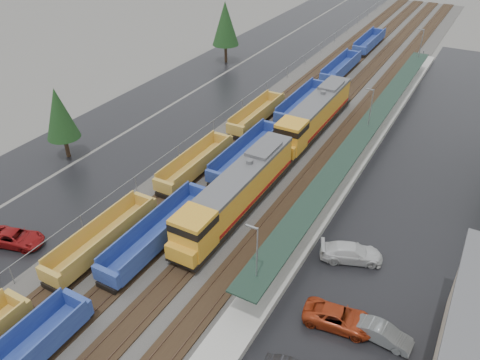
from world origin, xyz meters
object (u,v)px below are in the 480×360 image
at_px(parked_car_east_e, 383,334).
at_px(parked_car_east_c, 351,253).
at_px(parked_car_west_c, 16,238).
at_px(locomotive_lead, 236,193).
at_px(well_string_yellow, 103,239).
at_px(locomotive_trail, 314,115).
at_px(well_string_blue, 247,153).
at_px(parked_car_east_b, 339,318).

bearing_deg(parked_car_east_e, parked_car_east_c, 37.32).
xyz_separation_m(parked_car_west_c, parked_car_east_e, (33.04, 5.92, -0.03)).
height_order(locomotive_lead, well_string_yellow, locomotive_lead).
distance_m(parked_car_east_c, parked_car_east_e, 8.87).
relative_size(well_string_yellow, parked_car_east_c, 13.37).
bearing_deg(well_string_yellow, parked_car_east_e, 5.25).
bearing_deg(locomotive_trail, parked_car_west_c, -113.96).
xyz_separation_m(locomotive_lead, parked_car_east_c, (12.50, -0.94, -1.74)).
height_order(locomotive_trail, parked_car_east_e, locomotive_trail).
height_order(well_string_blue, parked_car_west_c, well_string_blue).
height_order(locomotive_lead, parked_car_east_e, locomotive_lead).
relative_size(well_string_blue, parked_car_east_c, 21.23).
relative_size(well_string_yellow, parked_car_east_e, 17.38).
bearing_deg(parked_car_west_c, parked_car_east_b, -95.51).
bearing_deg(well_string_blue, parked_car_east_b, -45.50).
height_order(parked_car_west_c, parked_car_east_b, parked_car_east_b).
bearing_deg(locomotive_lead, parked_car_east_b, -31.49).
bearing_deg(parked_car_west_c, locomotive_lead, -64.10).
bearing_deg(parked_car_west_c, well_string_yellow, -81.35).
distance_m(parked_car_east_b, parked_car_east_c, 7.76).
relative_size(locomotive_lead, locomotive_trail, 1.00).
xyz_separation_m(locomotive_trail, parked_car_east_e, (17.37, -29.35, -1.84)).
distance_m(locomotive_trail, parked_car_east_c, 25.31).
distance_m(well_string_blue, parked_car_east_b, 25.64).
relative_size(well_string_blue, parked_car_east_e, 27.58).
relative_size(locomotive_lead, well_string_yellow, 0.29).
distance_m(locomotive_lead, well_string_yellow, 13.42).
distance_m(parked_car_west_c, parked_car_east_e, 33.57).
bearing_deg(well_string_yellow, locomotive_lead, 53.18).
xyz_separation_m(locomotive_trail, parked_car_east_c, (12.50, -21.94, -1.74)).
distance_m(locomotive_trail, well_string_blue, 12.04).
xyz_separation_m(locomotive_lead, well_string_blue, (-4.00, 9.73, -1.35)).
xyz_separation_m(well_string_yellow, parked_car_east_e, (25.37, 2.33, -0.46)).
height_order(well_string_blue, parked_car_east_c, well_string_blue).
bearing_deg(well_string_blue, locomotive_lead, -67.65).
relative_size(locomotive_lead, well_string_blue, 0.18).
xyz_separation_m(well_string_yellow, well_string_blue, (4.00, 20.41, 0.03)).
bearing_deg(parked_car_east_c, well_string_yellow, 93.64).
relative_size(well_string_yellow, well_string_blue, 0.63).
height_order(well_string_yellow, well_string_blue, well_string_blue).
bearing_deg(parked_car_west_c, locomotive_trail, -40.38).
bearing_deg(locomotive_trail, parked_car_east_c, -60.33).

